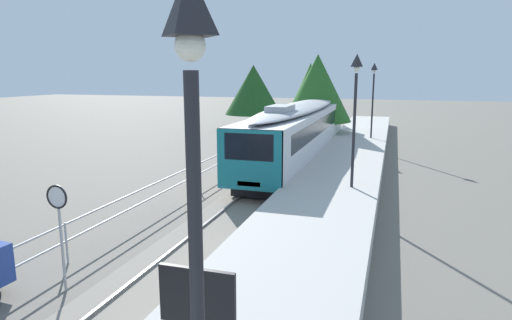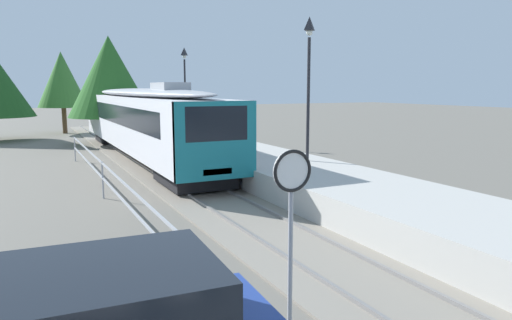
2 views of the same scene
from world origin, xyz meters
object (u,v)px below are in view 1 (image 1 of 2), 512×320
object	(u,v)px
platform_lamp_near_end	(194,183)
platform_notice_board	(197,301)
platform_lamp_far_end	(373,86)
commuter_train	(300,128)
platform_lamp_mid_platform	(355,96)
speed_limit_sign	(58,211)

from	to	relation	value
platform_lamp_near_end	platform_notice_board	xyz separation A→B (m)	(-1.12, 2.34, -2.44)
platform_lamp_far_end	commuter_train	bearing A→B (deg)	-126.16
commuter_train	platform_lamp_far_end	xyz separation A→B (m)	(4.11, 5.63, 2.47)
commuter_train	platform_lamp_near_end	bearing A→B (deg)	-80.31
platform_lamp_far_end	platform_lamp_mid_platform	bearing A→B (deg)	-90.00
platform_lamp_near_end	speed_limit_sign	size ratio (longest dim) A/B	1.91
platform_lamp_near_end	platform_notice_board	distance (m)	3.56
commuter_train	platform_lamp_far_end	size ratio (longest dim) A/B	3.89
commuter_train	platform_notice_board	size ratio (longest dim) A/B	11.56
platform_lamp_mid_platform	platform_lamp_far_end	size ratio (longest dim) A/B	1.00
platform_lamp_near_end	platform_lamp_far_end	xyz separation A→B (m)	(0.00, 29.72, 0.00)
platform_lamp_near_end	platform_notice_board	size ratio (longest dim) A/B	2.97
commuter_train	platform_lamp_near_end	xyz separation A→B (m)	(4.11, -24.09, 2.47)
platform_lamp_near_end	speed_limit_sign	bearing A→B (deg)	139.37
platform_notice_board	commuter_train	bearing A→B (deg)	97.83
commuter_train	platform_lamp_far_end	world-z (taller)	platform_lamp_far_end
platform_lamp_near_end	speed_limit_sign	xyz separation A→B (m)	(-6.32, 5.42, -2.50)
platform_lamp_mid_platform	speed_limit_sign	distance (m)	11.63
speed_limit_sign	platform_lamp_mid_platform	bearing A→B (deg)	56.21
platform_lamp_mid_platform	platform_notice_board	world-z (taller)	platform_lamp_mid_platform
commuter_train	speed_limit_sign	size ratio (longest dim) A/B	7.42
platform_lamp_near_end	platform_notice_board	bearing A→B (deg)	115.66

